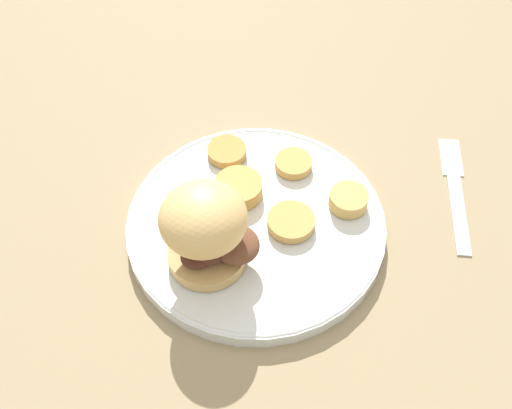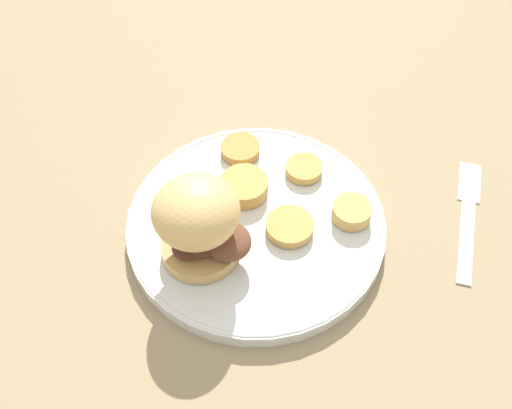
# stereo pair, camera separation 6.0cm
# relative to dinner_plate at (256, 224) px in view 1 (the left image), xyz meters

# --- Properties ---
(ground_plane) EXTENTS (4.00, 4.00, 0.00)m
(ground_plane) POSITION_rel_dinner_plate_xyz_m (0.00, 0.00, -0.01)
(ground_plane) COLOR #937F5B
(dinner_plate) EXTENTS (0.27, 0.27, 0.02)m
(dinner_plate) POSITION_rel_dinner_plate_xyz_m (0.00, 0.00, 0.00)
(dinner_plate) COLOR silver
(dinner_plate) RESTS_ON ground_plane
(sandwich) EXTENTS (0.08, 0.11, 0.10)m
(sandwich) POSITION_rel_dinner_plate_xyz_m (-0.06, 0.02, 0.06)
(sandwich) COLOR tan
(sandwich) RESTS_ON dinner_plate
(potato_round_0) EXTENTS (0.04, 0.04, 0.01)m
(potato_round_0) POSITION_rel_dinner_plate_xyz_m (0.06, 0.07, 0.01)
(potato_round_0) COLOR #BC8942
(potato_round_0) RESTS_ON dinner_plate
(potato_round_1) EXTENTS (0.04, 0.04, 0.02)m
(potato_round_1) POSITION_rel_dinner_plate_xyz_m (0.07, -0.08, 0.02)
(potato_round_1) COLOR tan
(potato_round_1) RESTS_ON dinner_plate
(potato_round_2) EXTENTS (0.05, 0.05, 0.02)m
(potato_round_2) POSITION_rel_dinner_plate_xyz_m (0.02, 0.03, 0.02)
(potato_round_2) COLOR tan
(potato_round_2) RESTS_ON dinner_plate
(potato_round_3) EXTENTS (0.04, 0.04, 0.01)m
(potato_round_3) POSITION_rel_dinner_plate_xyz_m (0.08, 0.00, 0.01)
(potato_round_3) COLOR tan
(potato_round_3) RESTS_ON dinner_plate
(potato_round_4) EXTENTS (0.05, 0.05, 0.01)m
(potato_round_4) POSITION_rel_dinner_plate_xyz_m (0.01, -0.03, 0.01)
(potato_round_4) COLOR tan
(potato_round_4) RESTS_ON dinner_plate
(fork) EXTENTS (0.16, 0.09, 0.00)m
(fork) POSITION_rel_dinner_plate_xyz_m (0.16, -0.17, -0.01)
(fork) COLOR silver
(fork) RESTS_ON ground_plane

